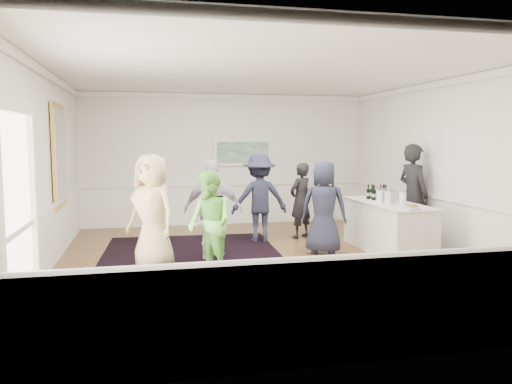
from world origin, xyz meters
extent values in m
plane|color=brown|center=(0.00, 0.00, 0.00)|extent=(8.00, 8.00, 0.00)
cube|color=white|center=(0.00, 0.00, 3.20)|extent=(7.00, 8.00, 0.02)
cube|color=white|center=(-3.50, 0.00, 1.60)|extent=(0.02, 8.00, 3.20)
cube|color=white|center=(3.50, 0.00, 1.60)|extent=(0.02, 8.00, 3.20)
cube|color=white|center=(0.00, 4.00, 1.60)|extent=(7.00, 0.02, 3.20)
cube|color=white|center=(0.00, -4.00, 1.60)|extent=(7.00, 0.02, 3.20)
cube|color=gold|center=(-3.46, 1.30, 1.80)|extent=(0.04, 1.25, 1.85)
cube|color=white|center=(-3.43, 1.30, 1.80)|extent=(0.01, 1.05, 1.65)
cube|color=white|center=(-3.43, -1.08, 1.20)|extent=(0.10, 0.14, 2.40)
cube|color=white|center=(-3.43, -1.90, 2.48)|extent=(0.10, 1.78, 0.16)
cube|color=white|center=(-3.46, -1.90, 1.20)|extent=(0.02, 1.50, 2.40)
cube|color=white|center=(0.40, 3.95, 1.78)|extent=(1.44, 0.05, 0.66)
cube|color=#246237|center=(0.40, 3.92, 1.78)|extent=(1.30, 0.01, 0.52)
cube|color=black|center=(-1.19, 0.48, 0.01)|extent=(3.39, 4.34, 0.02)
cube|color=silver|center=(2.44, 0.29, 0.46)|extent=(0.81, 2.23, 0.91)
cube|color=silver|center=(2.44, 0.29, 0.92)|extent=(0.87, 2.29, 0.02)
imported|color=black|center=(3.20, 0.71, 1.01)|extent=(0.64, 0.83, 2.01)
imported|color=tan|center=(-1.87, -0.17, 0.93)|extent=(1.06, 1.07, 1.87)
imported|color=#79D956|center=(-1.01, -0.64, 0.81)|extent=(0.90, 0.98, 1.63)
imported|color=#C0B3C8|center=(-0.82, 0.40, 0.87)|extent=(1.09, 0.66, 1.74)
imported|color=#212437|center=(0.31, 1.71, 0.90)|extent=(1.17, 0.69, 1.79)
imported|color=black|center=(1.25, 1.89, 0.80)|extent=(0.70, 0.63, 1.60)
imported|color=#212437|center=(1.22, 0.38, 0.86)|extent=(0.99, 0.84, 1.71)
cylinder|color=#7EC345|center=(2.29, 0.01, 1.05)|extent=(0.12, 0.12, 0.24)
cylinder|color=#D2493D|center=(2.55, -0.05, 1.05)|extent=(0.12, 0.12, 0.24)
cylinder|color=#7AB33F|center=(2.26, 0.26, 1.05)|extent=(0.12, 0.12, 0.24)
cylinder|color=silver|center=(2.44, 0.44, 1.04)|extent=(0.26, 0.26, 0.25)
imported|color=white|center=(2.38, -0.68, 0.96)|extent=(0.28, 0.28, 0.07)
cylinder|color=olive|center=(2.38, -0.68, 0.98)|extent=(0.19, 0.19, 0.04)
camera|label=1|loc=(-1.95, -8.17, 2.09)|focal=35.00mm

